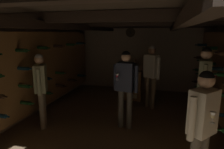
{
  "coord_description": "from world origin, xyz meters",
  "views": [
    {
      "loc": [
        0.86,
        -3.79,
        2.02
      ],
      "look_at": [
        -0.23,
        0.22,
        1.14
      ],
      "focal_mm": 31.46,
      "sensor_mm": 36.0,
      "label": 1
    }
  ],
  "objects_px": {
    "wine_crate_stack": "(133,85)",
    "person_guest_far_right": "(151,71)",
    "person_guest_mid_right": "(204,82)",
    "person_guest_mid_left": "(41,84)",
    "display_bottle": "(136,66)",
    "person_guest_near_right": "(202,121)",
    "person_host_center": "(126,83)"
  },
  "relations": [
    {
      "from": "wine_crate_stack",
      "to": "person_guest_far_right",
      "type": "bearing_deg",
      "value": -43.83
    },
    {
      "from": "person_guest_mid_right",
      "to": "person_guest_mid_left",
      "type": "bearing_deg",
      "value": -169.0
    },
    {
      "from": "wine_crate_stack",
      "to": "display_bottle",
      "type": "height_order",
      "value": "display_bottle"
    },
    {
      "from": "person_guest_far_right",
      "to": "person_guest_near_right",
      "type": "distance_m",
      "value": 2.92
    },
    {
      "from": "person_guest_far_right",
      "to": "person_guest_mid_left",
      "type": "distance_m",
      "value": 2.8
    },
    {
      "from": "display_bottle",
      "to": "person_guest_mid_left",
      "type": "relative_size",
      "value": 0.22
    },
    {
      "from": "display_bottle",
      "to": "person_guest_mid_right",
      "type": "relative_size",
      "value": 0.2
    },
    {
      "from": "person_host_center",
      "to": "person_guest_mid_left",
      "type": "relative_size",
      "value": 1.04
    },
    {
      "from": "display_bottle",
      "to": "person_host_center",
      "type": "height_order",
      "value": "person_host_center"
    },
    {
      "from": "display_bottle",
      "to": "person_guest_near_right",
      "type": "bearing_deg",
      "value": -68.59
    },
    {
      "from": "display_bottle",
      "to": "person_guest_mid_left",
      "type": "height_order",
      "value": "person_guest_mid_left"
    },
    {
      "from": "display_bottle",
      "to": "person_guest_mid_right",
      "type": "xyz_separation_m",
      "value": [
        1.61,
        -1.72,
        0.04
      ]
    },
    {
      "from": "person_guest_near_right",
      "to": "person_guest_mid_right",
      "type": "bearing_deg",
      "value": 80.29
    },
    {
      "from": "person_guest_mid_left",
      "to": "person_guest_mid_right",
      "type": "relative_size",
      "value": 0.92
    },
    {
      "from": "person_host_center",
      "to": "person_guest_far_right",
      "type": "height_order",
      "value": "person_guest_far_right"
    },
    {
      "from": "wine_crate_stack",
      "to": "person_guest_far_right",
      "type": "relative_size",
      "value": 0.53
    },
    {
      "from": "display_bottle",
      "to": "person_host_center",
      "type": "distance_m",
      "value": 1.93
    },
    {
      "from": "wine_crate_stack",
      "to": "person_guest_mid_right",
      "type": "relative_size",
      "value": 0.51
    },
    {
      "from": "person_guest_mid_right",
      "to": "person_host_center",
      "type": "bearing_deg",
      "value": -172.4
    },
    {
      "from": "person_guest_near_right",
      "to": "display_bottle",
      "type": "bearing_deg",
      "value": 111.41
    },
    {
      "from": "display_bottle",
      "to": "person_guest_far_right",
      "type": "height_order",
      "value": "person_guest_far_right"
    },
    {
      "from": "display_bottle",
      "to": "person_guest_mid_left",
      "type": "distance_m",
      "value": 2.88
    },
    {
      "from": "person_guest_mid_left",
      "to": "person_host_center",
      "type": "bearing_deg",
      "value": 13.96
    },
    {
      "from": "person_guest_mid_left",
      "to": "display_bottle",
      "type": "bearing_deg",
      "value": 54.93
    },
    {
      "from": "person_host_center",
      "to": "person_guest_mid_right",
      "type": "relative_size",
      "value": 0.95
    },
    {
      "from": "person_guest_far_right",
      "to": "person_guest_mid_right",
      "type": "height_order",
      "value": "person_guest_mid_right"
    },
    {
      "from": "wine_crate_stack",
      "to": "person_guest_near_right",
      "type": "xyz_separation_m",
      "value": [
        1.39,
        -3.35,
        0.51
      ]
    },
    {
      "from": "person_guest_near_right",
      "to": "person_guest_mid_right",
      "type": "xyz_separation_m",
      "value": [
        0.28,
        1.65,
        0.12
      ]
    },
    {
      "from": "person_guest_far_right",
      "to": "person_guest_mid_left",
      "type": "height_order",
      "value": "person_guest_far_right"
    },
    {
      "from": "person_guest_mid_left",
      "to": "wine_crate_stack",
      "type": "bearing_deg",
      "value": 55.87
    },
    {
      "from": "wine_crate_stack",
      "to": "display_bottle",
      "type": "distance_m",
      "value": 0.59
    },
    {
      "from": "person_guest_far_right",
      "to": "display_bottle",
      "type": "bearing_deg",
      "value": 131.44
    }
  ]
}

